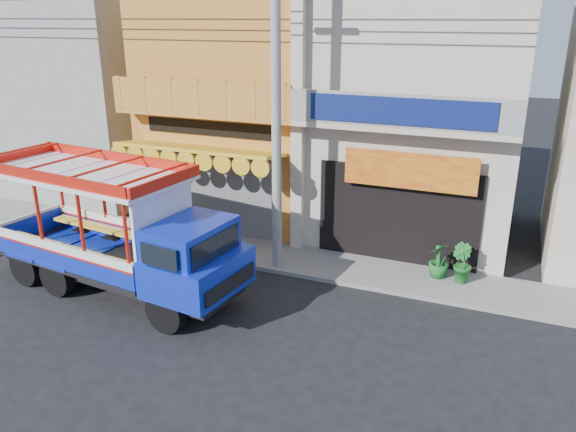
# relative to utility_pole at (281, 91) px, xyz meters

# --- Properties ---
(ground) EXTENTS (90.00, 90.00, 0.00)m
(ground) POSITION_rel_utility_pole_xyz_m (0.85, -3.30, -5.03)
(ground) COLOR black
(ground) RESTS_ON ground
(sidewalk) EXTENTS (30.00, 2.00, 0.12)m
(sidewalk) POSITION_rel_utility_pole_xyz_m (0.85, 0.70, -4.97)
(sidewalk) COLOR slate
(sidewalk) RESTS_ON ground
(shophouse_left) EXTENTS (6.00, 7.50, 8.24)m
(shophouse_left) POSITION_rel_utility_pole_xyz_m (-3.15, 4.66, -0.92)
(shophouse_left) COLOR #BE702A
(shophouse_left) RESTS_ON ground
(shophouse_right) EXTENTS (6.00, 6.75, 8.24)m
(shophouse_right) POSITION_rel_utility_pole_xyz_m (2.85, 4.66, -0.93)
(shophouse_right) COLOR #BBAD9A
(shophouse_right) RESTS_ON ground
(party_pilaster) EXTENTS (0.35, 0.30, 8.00)m
(party_pilaster) POSITION_rel_utility_pole_xyz_m (-0.15, 1.55, -1.03)
(party_pilaster) COLOR #BBAD9A
(party_pilaster) RESTS_ON ground
(filler_building_left) EXTENTS (6.00, 6.00, 7.60)m
(filler_building_left) POSITION_rel_utility_pole_xyz_m (-10.15, 4.70, -1.23)
(filler_building_left) COLOR gray
(filler_building_left) RESTS_ON ground
(utility_pole) EXTENTS (28.00, 0.26, 9.00)m
(utility_pole) POSITION_rel_utility_pole_xyz_m (0.00, 0.00, 0.00)
(utility_pole) COLOR gray
(utility_pole) RESTS_ON ground
(songthaew_truck) EXTENTS (7.52, 3.20, 3.40)m
(songthaew_truck) POSITION_rel_utility_pole_xyz_m (-2.95, -2.85, -3.39)
(songthaew_truck) COLOR black
(songthaew_truck) RESTS_ON ground
(green_sign) EXTENTS (0.59, 0.45, 0.94)m
(green_sign) POSITION_rel_utility_pole_xyz_m (-4.64, 0.61, -4.52)
(green_sign) COLOR black
(green_sign) RESTS_ON sidewalk
(potted_plant_b) EXTENTS (0.74, 0.74, 1.06)m
(potted_plant_b) POSITION_rel_utility_pole_xyz_m (4.78, 0.95, -4.38)
(potted_plant_b) COLOR #1C6224
(potted_plant_b) RESTS_ON sidewalk
(potted_plant_c) EXTENTS (0.76, 0.76, 0.99)m
(potted_plant_c) POSITION_rel_utility_pole_xyz_m (4.20, 1.03, -4.42)
(potted_plant_c) COLOR #1C6224
(potted_plant_c) RESTS_ON sidewalk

